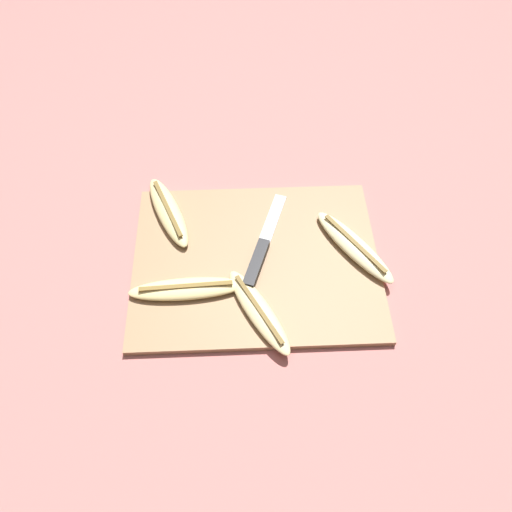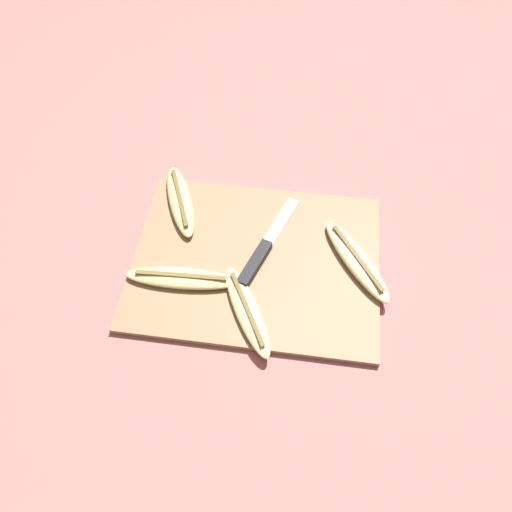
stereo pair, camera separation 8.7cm
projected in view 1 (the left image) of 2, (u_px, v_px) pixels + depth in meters
The scene contains 7 objects.
ground_plane at pixel (256, 263), 0.89m from camera, with size 4.00×4.00×0.00m, color #B76B66.
cutting_board at pixel (256, 261), 0.88m from camera, with size 0.43×0.34×0.01m.
knife at pixel (258, 255), 0.87m from camera, with size 0.09×0.22×0.02m.
banana_spotted_left at pixel (168, 212), 0.93m from camera, with size 0.11×0.18×0.02m.
banana_golden_short at pixel (186, 289), 0.83m from camera, with size 0.20×0.05×0.02m.
banana_soft_right at pixel (354, 246), 0.88m from camera, with size 0.14×0.18×0.02m.
banana_mellow_near at pixel (260, 311), 0.81m from camera, with size 0.12×0.18×0.02m.
Camera 1 is at (-0.02, -0.50, 0.74)m, focal length 35.00 mm.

